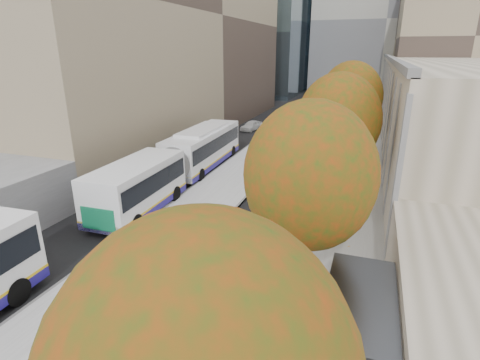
% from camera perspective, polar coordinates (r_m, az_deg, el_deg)
% --- Properties ---
extents(bus_platform, '(4.25, 150.00, 0.15)m').
position_cam_1_polar(bus_platform, '(35.59, 3.96, 4.57)').
color(bus_platform, '#B5B5B5').
rests_on(bus_platform, ground).
extents(sidewalk, '(4.75, 150.00, 0.08)m').
position_cam_1_polar(sidewalk, '(34.43, 16.90, 3.22)').
color(sidewalk, gray).
rests_on(sidewalk, ground).
extents(building_tan, '(18.00, 92.00, 8.00)m').
position_cam_1_polar(building_tan, '(63.27, 29.40, 12.23)').
color(building_tan, tan).
rests_on(building_tan, ground).
extents(building_midrise, '(24.00, 46.00, 25.00)m').
position_cam_1_polar(building_midrise, '(48.17, -17.16, 22.53)').
color(building_midrise, gray).
rests_on(building_midrise, ground).
extents(building_far_block, '(30.00, 18.00, 30.00)m').
position_cam_1_polar(building_far_block, '(94.42, 21.38, 21.57)').
color(building_far_block, '#AAA79C').
rests_on(building_far_block, ground).
extents(bus_shelter, '(1.90, 4.40, 2.53)m').
position_cam_1_polar(bus_shelter, '(11.44, 18.75, -18.53)').
color(bus_shelter, '#383A3F').
rests_on(bus_shelter, sidewalk).
extents(tree_c, '(4.20, 4.20, 7.28)m').
position_cam_1_polar(tree_c, '(11.95, 10.58, 0.56)').
color(tree_c, black).
rests_on(tree_c, sidewalk).
extents(tree_d, '(4.40, 4.40, 7.60)m').
position_cam_1_polar(tree_d, '(20.60, 14.74, 8.66)').
color(tree_d, black).
rests_on(tree_d, sidewalk).
extents(tree_e, '(4.60, 4.60, 7.92)m').
position_cam_1_polar(tree_e, '(29.46, 16.47, 11.93)').
color(tree_e, black).
rests_on(tree_e, sidewalk).
extents(bus_far, '(3.12, 18.15, 3.02)m').
position_cam_1_polar(bus_far, '(26.70, -9.04, 2.92)').
color(bus_far, white).
rests_on(bus_far, ground).
extents(distant_car, '(2.19, 3.69, 1.18)m').
position_cam_1_polar(distant_car, '(44.78, 1.77, 8.30)').
color(distant_car, silver).
rests_on(distant_car, ground).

